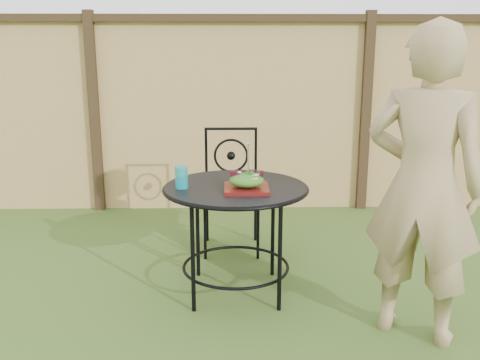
% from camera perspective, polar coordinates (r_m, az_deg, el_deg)
% --- Properties ---
extents(ground, '(60.00, 60.00, 0.00)m').
position_cam_1_polar(ground, '(3.37, -0.74, -13.92)').
color(ground, '#2D4C18').
rests_on(ground, ground).
extents(fence, '(8.00, 0.12, 1.90)m').
position_cam_1_polar(fence, '(5.20, -0.99, 7.14)').
color(fence, '#E9BF73').
rests_on(fence, ground).
extents(patio_table, '(0.92, 0.92, 0.72)m').
position_cam_1_polar(patio_table, '(3.41, -0.46, -2.89)').
color(patio_table, black).
rests_on(patio_table, ground).
extents(patio_chair, '(0.46, 0.46, 0.95)m').
position_cam_1_polar(patio_chair, '(4.21, -0.94, -0.71)').
color(patio_chair, black).
rests_on(patio_chair, ground).
extents(diner, '(0.75, 0.67, 1.72)m').
position_cam_1_polar(diner, '(2.99, 18.99, -0.65)').
color(diner, tan).
rests_on(diner, ground).
extents(salad_plate, '(0.27, 0.27, 0.02)m').
position_cam_1_polar(salad_plate, '(3.26, 0.70, -0.92)').
color(salad_plate, '#451209').
rests_on(salad_plate, patio_table).
extents(salad, '(0.21, 0.21, 0.08)m').
position_cam_1_polar(salad, '(3.25, 0.70, -0.03)').
color(salad, '#235614').
rests_on(salad, salad_plate).
extents(fork, '(0.01, 0.01, 0.18)m').
position_cam_1_polar(fork, '(3.22, 0.88, 2.21)').
color(fork, silver).
rests_on(fork, salad).
extents(drinking_glass, '(0.08, 0.08, 0.14)m').
position_cam_1_polar(drinking_glass, '(3.32, -6.27, 0.30)').
color(drinking_glass, '#0D8F9B').
rests_on(drinking_glass, patio_table).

